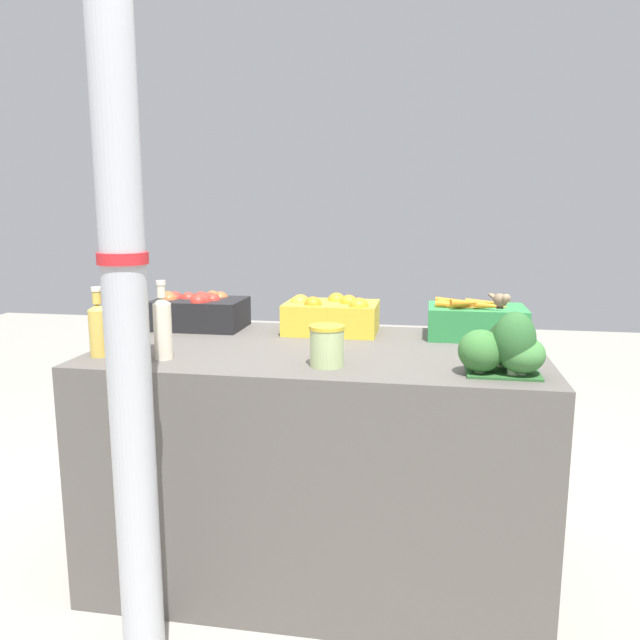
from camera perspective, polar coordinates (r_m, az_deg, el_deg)
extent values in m
plane|color=gray|center=(2.60, 0.00, -21.23)|extent=(10.00, 10.00, 0.00)
cube|color=#56514C|center=(2.40, 0.00, -12.49)|extent=(1.58, 0.87, 0.86)
cylinder|color=#B7BABF|center=(1.68, -17.38, 1.60)|extent=(0.11, 0.11, 2.24)
cylinder|color=red|center=(1.66, -17.59, 5.41)|extent=(0.13, 0.13, 0.03)
cube|color=black|center=(2.66, -10.91, 0.58)|extent=(0.37, 0.25, 0.12)
sphere|color=red|center=(2.63, -9.81, 1.66)|extent=(0.07, 0.07, 0.07)
sphere|color=#BC562D|center=(2.68, -13.64, 1.69)|extent=(0.07, 0.07, 0.07)
sphere|color=red|center=(2.67, -9.99, 1.72)|extent=(0.07, 0.07, 0.07)
sphere|color=#BC562D|center=(2.71, -13.74, 1.81)|extent=(0.07, 0.07, 0.07)
sphere|color=red|center=(2.69, -10.81, 1.83)|extent=(0.07, 0.07, 0.07)
sphere|color=red|center=(2.70, -11.91, 1.79)|extent=(0.07, 0.07, 0.07)
sphere|color=red|center=(2.57, -11.06, 1.55)|extent=(0.07, 0.07, 0.07)
sphere|color=#BC562D|center=(2.70, -9.79, 2.00)|extent=(0.06, 0.06, 0.06)
sphere|color=red|center=(2.59, -10.70, 1.54)|extent=(0.08, 0.08, 0.08)
sphere|color=#BC562D|center=(2.71, -13.84, 1.85)|extent=(0.06, 0.06, 0.06)
sphere|color=red|center=(2.73, -13.16, 1.73)|extent=(0.08, 0.08, 0.08)
sphere|color=#BC562D|center=(2.71, -9.11, 1.82)|extent=(0.07, 0.07, 0.07)
cube|color=gold|center=(2.52, 1.03, 0.22)|extent=(0.37, 0.25, 0.12)
sphere|color=orange|center=(2.57, 1.53, 1.66)|extent=(0.08, 0.08, 0.08)
sphere|color=orange|center=(2.46, -0.65, 1.32)|extent=(0.07, 0.07, 0.07)
sphere|color=orange|center=(2.55, -1.77, 1.52)|extent=(0.08, 0.08, 0.08)
sphere|color=orange|center=(2.50, 2.66, 1.51)|extent=(0.07, 0.07, 0.07)
sphere|color=orange|center=(2.42, 3.57, 1.08)|extent=(0.08, 0.08, 0.08)
sphere|color=orange|center=(2.54, -1.87, 1.39)|extent=(0.08, 0.08, 0.08)
cube|color=#2D8442|center=(2.50, 14.09, -0.18)|extent=(0.37, 0.25, 0.12)
cone|color=orange|center=(2.43, 12.27, 1.35)|extent=(0.15, 0.06, 0.03)
cone|color=orange|center=(2.47, 12.36, 1.72)|extent=(0.16, 0.05, 0.02)
cone|color=orange|center=(2.55, 13.06, 1.62)|extent=(0.12, 0.06, 0.02)
cone|color=orange|center=(2.42, 12.89, 1.21)|extent=(0.13, 0.06, 0.02)
cone|color=orange|center=(2.42, 15.42, 1.24)|extent=(0.13, 0.07, 0.03)
cone|color=orange|center=(2.50, 12.10, 1.70)|extent=(0.12, 0.03, 0.02)
cone|color=orange|center=(2.48, 12.13, 1.62)|extent=(0.13, 0.06, 0.03)
cone|color=orange|center=(2.41, 13.59, 1.54)|extent=(0.15, 0.07, 0.03)
cone|color=orange|center=(2.52, 15.05, 1.54)|extent=(0.17, 0.03, 0.03)
cone|color=orange|center=(2.45, 12.70, 1.39)|extent=(0.15, 0.05, 0.03)
cube|color=#2D602D|center=(2.00, 16.31, -4.55)|extent=(0.22, 0.18, 0.01)
ellipsoid|color=#427F3D|center=(1.96, 17.95, -2.99)|extent=(0.14, 0.14, 0.11)
cylinder|color=#B2C693|center=(1.97, 17.87, -4.39)|extent=(0.03, 0.03, 0.02)
ellipsoid|color=#427F3D|center=(2.03, 16.48, -2.06)|extent=(0.11, 0.11, 0.14)
cylinder|color=#B2C693|center=(2.05, 16.39, -3.78)|extent=(0.03, 0.03, 0.02)
ellipsoid|color=#2D602D|center=(1.94, 17.35, -1.74)|extent=(0.13, 0.13, 0.17)
cylinder|color=#B2C693|center=(1.96, 17.20, -4.43)|extent=(0.03, 0.03, 0.02)
ellipsoid|color=#387033|center=(1.95, 14.47, -2.74)|extent=(0.14, 0.14, 0.13)
cylinder|color=#B2C693|center=(1.96, 14.40, -4.29)|extent=(0.03, 0.03, 0.02)
cylinder|color=gold|center=(2.25, -19.56, -1.14)|extent=(0.07, 0.07, 0.16)
cone|color=gold|center=(2.23, -19.70, 1.14)|extent=(0.07, 0.07, 0.02)
cylinder|color=gold|center=(2.23, -19.75, 1.95)|extent=(0.03, 0.03, 0.04)
cylinder|color=silver|center=(2.23, -19.80, 2.68)|extent=(0.03, 0.03, 0.01)
cylinder|color=gold|center=(2.19, -16.79, -1.02)|extent=(0.06, 0.06, 0.18)
cone|color=gold|center=(2.17, -16.93, 1.63)|extent=(0.06, 0.06, 0.03)
cylinder|color=gold|center=(2.17, -16.98, 2.64)|extent=(0.03, 0.03, 0.05)
cylinder|color=silver|center=(2.16, -17.03, 3.51)|extent=(0.03, 0.03, 0.01)
cylinder|color=beige|center=(2.14, -14.17, -1.03)|extent=(0.06, 0.06, 0.19)
cone|color=beige|center=(2.13, -14.29, 1.73)|extent=(0.06, 0.06, 0.02)
cylinder|color=beige|center=(2.12, -14.33, 2.57)|extent=(0.03, 0.03, 0.04)
cylinder|color=silver|center=(2.12, -14.36, 3.33)|extent=(0.03, 0.03, 0.01)
cylinder|color=#B2C684|center=(1.99, 0.63, -2.55)|extent=(0.11, 0.11, 0.12)
cylinder|color=gold|center=(1.98, 0.64, -0.68)|extent=(0.11, 0.11, 0.01)
cube|color=#4C3D2D|center=(1.97, 16.11, 1.10)|extent=(0.02, 0.02, 0.01)
ellipsoid|color=#7A664C|center=(1.97, 16.15, 1.76)|extent=(0.06, 0.08, 0.04)
sphere|color=#897556|center=(1.93, 16.67, 1.92)|extent=(0.03, 0.03, 0.03)
cone|color=#4C3D28|center=(1.92, 16.82, 1.87)|extent=(0.01, 0.02, 0.01)
cube|color=#7A664C|center=(2.01, 15.54, 2.10)|extent=(0.03, 0.04, 0.01)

